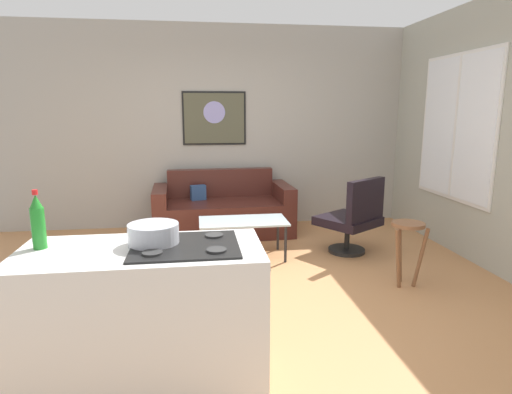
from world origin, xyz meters
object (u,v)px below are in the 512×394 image
bar_stool (407,238)px  wall_painting (214,118)px  coffee_table (243,224)px  armchair (354,217)px  couch (223,212)px  mixing_bowl (154,235)px  soda_bottle (38,222)px

bar_stool → wall_painting: size_ratio=0.70×
coffee_table → bar_stool: bar_stool is taller
coffee_table → armchair: (1.27, -0.04, 0.04)m
armchair → bar_stool: bearing=-80.2°
coffee_table → armchair: bearing=-1.9°
couch → bar_stool: couch is taller
couch → mixing_bowl: size_ratio=6.42×
armchair → soda_bottle: soda_bottle is taller
coffee_table → armchair: armchair is taller
couch → coffee_table: 1.03m
couch → mixing_bowl: bearing=-100.5°
mixing_bowl → wall_painting: (0.53, 3.68, 0.58)m
bar_stool → soda_bottle: (-2.82, -1.18, 0.57)m
couch → wall_painting: 1.32m
mixing_bowl → armchair: bearing=46.8°
armchair → bar_stool: armchair is taller
wall_painting → couch: bearing=-81.2°
armchair → bar_stool: (0.17, -0.96, 0.04)m
couch → wall_painting: size_ratio=2.10×
mixing_bowl → coffee_table: bearing=71.0°
soda_bottle → wall_painting: 3.86m
coffee_table → soda_bottle: 2.66m
couch → mixing_bowl: 3.34m
armchair → mixing_bowl: bearing=-133.2°
armchair → mixing_bowl: mixing_bowl is taller
armchair → wall_painting: (-1.51, 1.51, 1.10)m
soda_bottle → armchair: bearing=38.8°
bar_stool → mixing_bowl: mixing_bowl is taller
bar_stool → coffee_table: bearing=145.2°
mixing_bowl → wall_painting: size_ratio=0.33×
couch → soda_bottle: bearing=-110.9°
couch → coffee_table: (0.16, -1.02, 0.10)m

